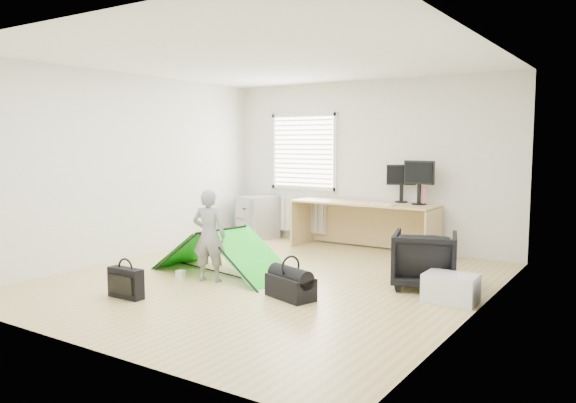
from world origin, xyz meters
The scene contains 18 objects.
ground centered at (0.00, 0.00, 0.00)m, with size 5.50×5.50×0.00m, color tan.
back_wall centered at (0.00, 2.75, 1.35)m, with size 5.00×0.02×2.70m, color silver.
window centered at (-1.20, 2.71, 1.55)m, with size 1.20×0.06×1.20m, color silver.
radiator centered at (-1.20, 2.67, 0.45)m, with size 1.00×0.12×0.60m, color silver.
desk centered at (0.15, 2.34, 0.39)m, with size 2.28×0.73×0.78m, color tan.
filing_cabinet centered at (-1.95, 2.37, 0.38)m, with size 0.49×0.65×0.76m, color #979B9C.
monitor_left centered at (0.65, 2.62, 0.99)m, with size 0.45×0.10×0.43m, color black.
monitor_right centered at (0.99, 2.47, 1.02)m, with size 0.51×0.11×0.48m, color black.
keyboard centered at (0.56, 2.18, 0.79)m, with size 0.44×0.15×0.02m, color beige.
thermos centered at (1.06, 2.52, 0.92)m, with size 0.08×0.08×0.28m, color #C97470.
office_chair centered at (1.73, 0.70, 0.34)m, with size 0.72×0.74×0.67m, color black.
person centered at (-0.60, -0.45, 0.57)m, with size 0.42×0.27×1.14m, color gray.
kite centered at (-0.71, -0.08, 0.29)m, with size 1.89×0.83×0.59m, color #12C618, non-canonical shape.
storage_crate centered at (2.18, 0.27, 0.15)m, with size 0.55×0.38×0.31m, color white.
tote_bag centered at (-2.24, 2.62, 0.20)m, with size 0.34×0.15×0.41m, color #23AA80.
laptop_bag centered at (-0.86, -1.54, 0.17)m, with size 0.45×0.13×0.33m, color black.
white_box centered at (-1.02, -0.53, 0.05)m, with size 0.09×0.09×0.09m, color silver.
duffel_bag centered at (0.66, -0.55, 0.12)m, with size 0.57×0.29×0.25m, color black.
Camera 1 is at (3.95, -5.60, 1.71)m, focal length 35.00 mm.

